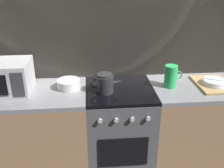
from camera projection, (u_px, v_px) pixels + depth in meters
The scene contains 10 objects.
ground_plane at pixel (119, 168), 2.64m from camera, with size 8.00×8.00×0.00m, color #47423D.
back_wall at pixel (116, 46), 2.44m from camera, with size 3.60×0.05×2.40m.
counter_left at pixel (23, 137), 2.38m from camera, with size 1.20×0.60×0.90m.
stove_unit at pixel (119, 132), 2.45m from camera, with size 0.60×0.63×0.90m.
counter_right at pixel (210, 127), 2.53m from camera, with size 1.20×0.60×0.90m.
microwave at pixel (3, 77), 2.16m from camera, with size 0.46×0.35×0.27m.
kettle at pixel (105, 83), 2.18m from camera, with size 0.28×0.15×0.17m.
mixing_bowl at pixel (69, 84), 2.27m from camera, with size 0.20×0.20×0.08m, color silver.
pitcher at pixel (171, 76), 2.27m from camera, with size 0.16×0.11×0.20m.
dish_pile at pixel (214, 83), 2.32m from camera, with size 0.30×0.40×0.07m.
Camera 1 is at (-0.25, -2.04, 1.87)m, focal length 41.33 mm.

